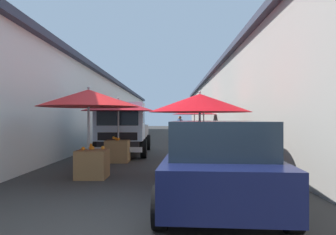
{
  "coord_description": "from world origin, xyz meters",
  "views": [
    {
      "loc": [
        -3.82,
        -0.56,
        1.5
      ],
      "look_at": [
        7.06,
        -0.45,
        1.52
      ],
      "focal_mm": 34.01,
      "sensor_mm": 36.0,
      "label": 1
    }
  ],
  "objects_px": {
    "fruit_stall_far_left": "(203,109)",
    "hatchback_car": "(218,162)",
    "fruit_stall_near_right": "(89,106)",
    "fruit_stall_near_left": "(200,112)",
    "fruit_stall_mid_lane": "(194,115)",
    "delivery_truck": "(123,130)",
    "fruit_stall_far_right": "(118,112)",
    "vendor_by_crates": "(180,126)",
    "vendor_in_shade": "(110,129)"
  },
  "relations": [
    {
      "from": "fruit_stall_far_left",
      "to": "hatchback_car",
      "type": "height_order",
      "value": "fruit_stall_far_left"
    },
    {
      "from": "fruit_stall_near_right",
      "to": "hatchback_car",
      "type": "bearing_deg",
      "value": -130.94
    },
    {
      "from": "fruit_stall_near_right",
      "to": "fruit_stall_near_left",
      "type": "relative_size",
      "value": 0.99
    },
    {
      "from": "fruit_stall_near_right",
      "to": "fruit_stall_mid_lane",
      "type": "bearing_deg",
      "value": -16.06
    },
    {
      "from": "fruit_stall_near_right",
      "to": "delivery_truck",
      "type": "distance_m",
      "value": 4.64
    },
    {
      "from": "fruit_stall_far_right",
      "to": "fruit_stall_mid_lane",
      "type": "height_order",
      "value": "fruit_stall_far_right"
    },
    {
      "from": "fruit_stall_far_left",
      "to": "vendor_by_crates",
      "type": "distance_m",
      "value": 9.2
    },
    {
      "from": "fruit_stall_mid_lane",
      "to": "hatchback_car",
      "type": "height_order",
      "value": "fruit_stall_mid_lane"
    },
    {
      "from": "fruit_stall_near_left",
      "to": "fruit_stall_mid_lane",
      "type": "bearing_deg",
      "value": -3.47
    },
    {
      "from": "fruit_stall_far_right",
      "to": "fruit_stall_mid_lane",
      "type": "distance_m",
      "value": 10.09
    },
    {
      "from": "fruit_stall_mid_lane",
      "to": "vendor_by_crates",
      "type": "xyz_separation_m",
      "value": [
        1.03,
        0.91,
        -0.74
      ]
    },
    {
      "from": "fruit_stall_far_left",
      "to": "vendor_by_crates",
      "type": "height_order",
      "value": "fruit_stall_far_left"
    },
    {
      "from": "fruit_stall_near_left",
      "to": "vendor_by_crates",
      "type": "height_order",
      "value": "fruit_stall_near_left"
    },
    {
      "from": "fruit_stall_mid_lane",
      "to": "vendor_by_crates",
      "type": "height_order",
      "value": "fruit_stall_mid_lane"
    },
    {
      "from": "fruit_stall_far_left",
      "to": "hatchback_car",
      "type": "relative_size",
      "value": 0.6
    },
    {
      "from": "fruit_stall_near_right",
      "to": "hatchback_car",
      "type": "xyz_separation_m",
      "value": [
        -2.51,
        -2.89,
        -1.07
      ]
    },
    {
      "from": "fruit_stall_mid_lane",
      "to": "fruit_stall_near_left",
      "type": "distance_m",
      "value": 12.47
    },
    {
      "from": "fruit_stall_mid_lane",
      "to": "fruit_stall_near_left",
      "type": "xyz_separation_m",
      "value": [
        -12.45,
        0.75,
        -0.03
      ]
    },
    {
      "from": "fruit_stall_near_right",
      "to": "vendor_by_crates",
      "type": "distance_m",
      "value": 13.7
    },
    {
      "from": "hatchback_car",
      "to": "vendor_by_crates",
      "type": "height_order",
      "value": "vendor_by_crates"
    },
    {
      "from": "fruit_stall_near_left",
      "to": "hatchback_car",
      "type": "relative_size",
      "value": 0.64
    },
    {
      "from": "fruit_stall_mid_lane",
      "to": "delivery_truck",
      "type": "xyz_separation_m",
      "value": [
        -7.81,
        3.41,
        -0.66
      ]
    },
    {
      "from": "delivery_truck",
      "to": "vendor_by_crates",
      "type": "bearing_deg",
      "value": -15.79
    },
    {
      "from": "fruit_stall_near_right",
      "to": "fruit_stall_far_right",
      "type": "bearing_deg",
      "value": -5.31
    },
    {
      "from": "fruit_stall_far_right",
      "to": "hatchback_car",
      "type": "distance_m",
      "value": 6.04
    },
    {
      "from": "fruit_stall_near_left",
      "to": "fruit_stall_near_right",
      "type": "bearing_deg",
      "value": 88.77
    },
    {
      "from": "fruit_stall_far_right",
      "to": "delivery_truck",
      "type": "distance_m",
      "value": 1.85
    },
    {
      "from": "fruit_stall_far_left",
      "to": "vendor_in_shade",
      "type": "relative_size",
      "value": 1.54
    },
    {
      "from": "hatchback_car",
      "to": "vendor_by_crates",
      "type": "bearing_deg",
      "value": 0.85
    },
    {
      "from": "fruit_stall_mid_lane",
      "to": "hatchback_car",
      "type": "distance_m",
      "value": 14.94
    },
    {
      "from": "vendor_in_shade",
      "to": "vendor_by_crates",
      "type": "bearing_deg",
      "value": -46.45
    },
    {
      "from": "fruit_stall_near_right",
      "to": "fruit_stall_far_right",
      "type": "relative_size",
      "value": 1.01
    },
    {
      "from": "vendor_by_crates",
      "to": "vendor_in_shade",
      "type": "bearing_deg",
      "value": 133.55
    },
    {
      "from": "fruit_stall_near_right",
      "to": "hatchback_car",
      "type": "relative_size",
      "value": 0.64
    },
    {
      "from": "fruit_stall_far_right",
      "to": "hatchback_car",
      "type": "bearing_deg",
      "value": -153.86
    },
    {
      "from": "fruit_stall_far_left",
      "to": "fruit_stall_near_right",
      "type": "bearing_deg",
      "value": 142.33
    },
    {
      "from": "fruit_stall_near_right",
      "to": "vendor_by_crates",
      "type": "xyz_separation_m",
      "value": [
        13.41,
        -2.66,
        -0.85
      ]
    },
    {
      "from": "fruit_stall_near_right",
      "to": "delivery_truck",
      "type": "height_order",
      "value": "fruit_stall_near_right"
    },
    {
      "from": "fruit_stall_far_left",
      "to": "fruit_stall_near_left",
      "type": "height_order",
      "value": "fruit_stall_far_left"
    },
    {
      "from": "delivery_truck",
      "to": "fruit_stall_near_left",
      "type": "bearing_deg",
      "value": -150.19
    },
    {
      "from": "vendor_by_crates",
      "to": "fruit_stall_far_right",
      "type": "bearing_deg",
      "value": 167.25
    },
    {
      "from": "fruit_stall_far_right",
      "to": "fruit_stall_near_left",
      "type": "relative_size",
      "value": 0.98
    },
    {
      "from": "fruit_stall_far_left",
      "to": "fruit_stall_near_right",
      "type": "xyz_separation_m",
      "value": [
        -4.28,
        3.3,
        -0.03
      ]
    },
    {
      "from": "fruit_stall_near_right",
      "to": "fruit_stall_far_right",
      "type": "height_order",
      "value": "fruit_stall_near_right"
    },
    {
      "from": "vendor_in_shade",
      "to": "fruit_stall_mid_lane",
      "type": "bearing_deg",
      "value": -60.57
    },
    {
      "from": "fruit_stall_near_right",
      "to": "delivery_truck",
      "type": "xyz_separation_m",
      "value": [
        4.57,
        -0.16,
        -0.77
      ]
    },
    {
      "from": "delivery_truck",
      "to": "vendor_in_shade",
      "type": "bearing_deg",
      "value": 16.49
    },
    {
      "from": "delivery_truck",
      "to": "hatchback_car",
      "type": "bearing_deg",
      "value": -158.88
    },
    {
      "from": "vendor_by_crates",
      "to": "vendor_in_shade",
      "type": "distance_m",
      "value": 5.51
    },
    {
      "from": "fruit_stall_near_left",
      "to": "vendor_in_shade",
      "type": "distance_m",
      "value": 10.56
    }
  ]
}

